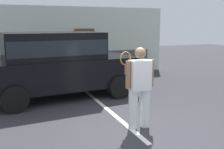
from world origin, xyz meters
The scene contains 6 objects.
ground_plane centered at (0.00, 0.00, 0.00)m, with size 40.00×40.00×0.00m, color #2D2D33.
parking_stripe_1 centered at (-0.14, 1.50, 0.00)m, with size 0.12×4.40×0.01m, color silver.
house_frontage centered at (0.01, 6.85, 1.44)m, with size 9.20×0.40×3.06m.
parked_suv centered at (-1.13, 3.35, 1.15)m, with size 4.74×2.48×2.05m.
tennis_player_man centered at (0.06, 0.17, 0.94)m, with size 0.80×0.28×1.81m.
potted_plant_by_porch centered at (2.31, 5.69, 0.41)m, with size 0.57×0.57×0.75m.
Camera 1 is at (-2.56, -4.81, 2.28)m, focal length 42.14 mm.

